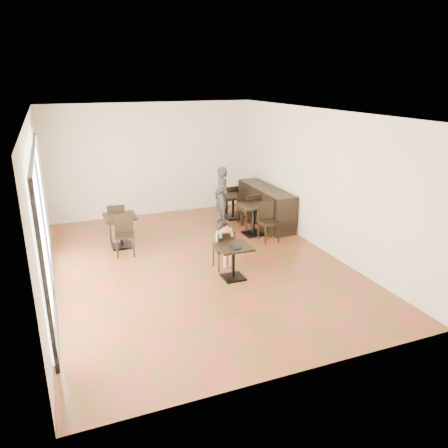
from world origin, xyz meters
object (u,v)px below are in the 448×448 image
cafe_table_left (121,231)px  chair_back_b (245,209)px  adult_patron (221,196)px  child_chair (223,249)px  child (223,245)px  chair_mid_a (250,210)px  cafe_table_mid (253,220)px  chair_mid_b (269,223)px  chair_back_a (230,199)px  child_table (233,262)px  cafe_table_back (233,207)px  chair_left_a (117,221)px  chair_left_b (124,236)px

cafe_table_left → chair_back_b: size_ratio=0.95×
adult_patron → child_chair: bearing=-22.2°
child → chair_mid_a: bearing=53.2°
cafe_table_mid → chair_mid_b: 0.58m
cafe_table_left → chair_back_a: size_ratio=0.95×
child_table → adult_patron: size_ratio=0.45×
cafe_table_mid → child_table: bearing=-124.0°
adult_patron → cafe_table_mid: adult_patron is taller
child_chair → chair_back_b: child_chair is taller
child_chair → cafe_table_back: child_chair is taller
child_table → chair_mid_a: chair_mid_a is taller
child_table → chair_mid_b: 2.31m
cafe_table_back → adult_patron: bearing=-147.4°
chair_mid_b → adult_patron: bearing=108.2°
child_table → cafe_table_mid: bearing=56.0°
adult_patron → cafe_table_left: size_ratio=2.01×
chair_back_a → child_table: bearing=66.9°
cafe_table_mid → chair_mid_a: size_ratio=0.83×
cafe_table_left → chair_back_b: (3.47, 0.52, 0.02)m
chair_mid_a → chair_back_b: 0.37m
adult_patron → chair_back_a: size_ratio=1.90×
child_table → cafe_table_back: child_table is taller
cafe_table_back → chair_left_a: 3.37m
child_table → chair_back_b: bearing=61.8°
child → chair_left_b: size_ratio=1.13×
cafe_table_mid → chair_mid_b: chair_mid_b is taller
cafe_table_back → chair_back_a: (0.14, 0.55, 0.07)m
cafe_table_mid → chair_back_b: chair_back_b is taller
child_chair → cafe_table_left: 2.72m
child_chair → cafe_table_left: size_ratio=1.08×
child_chair → cafe_table_mid: size_ratio=1.06×
chair_mid_a → chair_left_a: (-3.44, 0.39, -0.01)m
cafe_table_back → chair_back_a: bearing=75.8°
child_table → cafe_table_mid: 2.63m
cafe_table_back → chair_back_b: bearing=-75.8°
adult_patron → chair_back_a: 1.11m
chair_left_b → chair_back_b: chair_left_b is taller
child → chair_back_b: 3.04m
cafe_table_left → chair_left_b: size_ratio=0.83×
chair_mid_b → child_table: bearing=-135.5°
child_table → chair_left_b: 2.72m
cafe_table_mid → chair_mid_a: chair_mid_a is taller
child → chair_left_a: 3.15m
chair_back_b → cafe_table_mid: bearing=-103.2°
child → chair_mid_b: bearing=33.6°
cafe_table_back → chair_left_b: 3.70m
chair_left_a → chair_back_a: 3.63m
chair_mid_b → child: bearing=-146.9°
child_table → chair_left_b: chair_left_b is taller
chair_mid_b → cafe_table_back: bearing=92.7°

